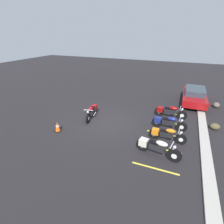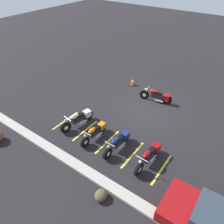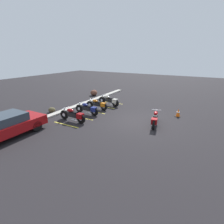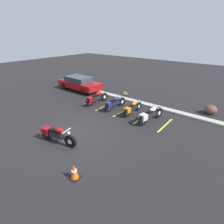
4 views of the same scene
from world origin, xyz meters
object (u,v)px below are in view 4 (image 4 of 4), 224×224
landscape_rock_0 (95,85)px  traffic_cone (74,172)px  landscape_rock_2 (211,110)px  car_red (80,83)px  landscape_rock_1 (125,94)px  parked_bike_1 (114,103)px  parked_bike_0 (96,98)px  parked_bike_2 (132,108)px  parked_bike_3 (150,115)px  motorcycle_maroon_featured (56,134)px

landscape_rock_0 → traffic_cone: size_ratio=0.86×
landscape_rock_0 → landscape_rock_2: (10.64, 0.11, 0.09)m
traffic_cone → landscape_rock_0: bearing=130.1°
car_red → landscape_rock_1: car_red is taller
parked_bike_1 → landscape_rock_1: bearing=23.2°
traffic_cone → parked_bike_1: bearing=115.2°
landscape_rock_1 → landscape_rock_2: bearing=5.1°
parked_bike_0 → parked_bike_1: bearing=-84.8°
parked_bike_2 → landscape_rock_2: bearing=-50.8°
car_red → traffic_cone: size_ratio=6.93×
landscape_rock_1 → parked_bike_1: bearing=-69.5°
parked_bike_1 → parked_bike_3: size_ratio=0.95×
parked_bike_0 → landscape_rock_1: size_ratio=3.85×
parked_bike_0 → car_red: (-3.72, 1.66, 0.21)m
parked_bike_2 → landscape_rock_1: bearing=43.3°
parked_bike_0 → landscape_rock_2: size_ratio=2.83×
parked_bike_3 → landscape_rock_0: 8.71m
parked_bike_1 → landscape_rock_1: (-1.04, 2.79, -0.25)m
motorcycle_maroon_featured → parked_bike_0: size_ratio=0.98×
parked_bike_3 → traffic_cone: (-0.04, -5.93, -0.18)m
landscape_rock_0 → traffic_cone: bearing=-49.9°
landscape_rock_2 → landscape_rock_0: bearing=-179.4°
landscape_rock_1 → parked_bike_2: bearing=-47.3°
parked_bike_2 → landscape_rock_2: parked_bike_2 is taller
parked_bike_3 → landscape_rock_1: 4.99m
parked_bike_0 → parked_bike_1: (1.71, 0.09, -0.02)m
motorcycle_maroon_featured → landscape_rock_0: bearing=111.5°
car_red → motorcycle_maroon_featured: bearing=-49.6°
parked_bike_0 → landscape_rock_2: bearing=-62.3°
parked_bike_1 → landscape_rock_0: 6.02m
parked_bike_1 → car_red: size_ratio=0.50×
landscape_rock_0 → landscape_rock_1: (4.00, -0.49, -0.01)m
car_red → landscape_rock_2: bearing=9.0°
landscape_rock_1 → car_red: bearing=-164.6°
landscape_rock_1 → landscape_rock_2: size_ratio=0.74×
parked_bike_0 → parked_bike_1: parked_bike_0 is taller
parked_bike_0 → car_red: car_red is taller
motorcycle_maroon_featured → landscape_rock_1: motorcycle_maroon_featured is taller
parked_bike_0 → traffic_cone: parked_bike_0 is taller
motorcycle_maroon_featured → car_red: (-5.79, 6.72, 0.22)m
parked_bike_3 → parked_bike_2: bearing=88.7°
parked_bike_1 → car_red: (-5.43, 1.57, 0.23)m
motorcycle_maroon_featured → landscape_rock_2: 10.01m
landscape_rock_0 → landscape_rock_1: bearing=-6.9°
motorcycle_maroon_featured → traffic_cone: bearing=-32.7°
motorcycle_maroon_featured → landscape_rock_1: bearing=88.9°
motorcycle_maroon_featured → parked_bike_1: bearing=82.8°
landscape_rock_2 → traffic_cone: landscape_rock_2 is taller
traffic_cone → parked_bike_0: bearing=127.3°
parked_bike_2 → landscape_rock_2: 5.30m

